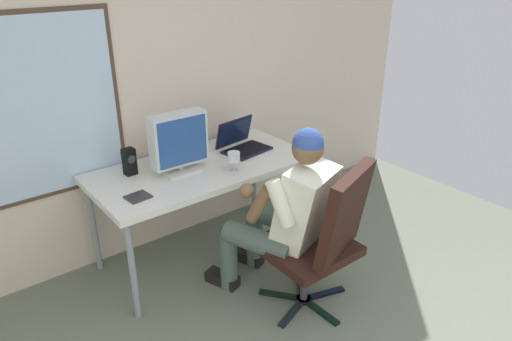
# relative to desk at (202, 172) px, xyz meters

# --- Properties ---
(wall_rear) EXTENTS (5.57, 0.08, 2.55)m
(wall_rear) POSITION_rel_desk_xyz_m (-0.28, 0.44, 0.58)
(wall_rear) COLOR beige
(wall_rear) RESTS_ON ground
(desk) EXTENTS (1.57, 0.77, 0.75)m
(desk) POSITION_rel_desk_xyz_m (0.00, 0.00, 0.00)
(desk) COLOR gray
(desk) RESTS_ON ground
(office_chair) EXTENTS (0.64, 0.64, 1.02)m
(office_chair) POSITION_rel_desk_xyz_m (0.26, -0.99, -0.13)
(office_chair) COLOR black
(office_chair) RESTS_ON ground
(person_seated) EXTENTS (0.68, 0.90, 1.22)m
(person_seated) POSITION_rel_desk_xyz_m (0.17, -0.71, -0.06)
(person_seated) COLOR #455751
(person_seated) RESTS_ON ground
(crt_monitor) EXTENTS (0.40, 0.20, 0.42)m
(crt_monitor) POSITION_rel_desk_xyz_m (-0.17, 0.00, 0.28)
(crt_monitor) COLOR beige
(crt_monitor) RESTS_ON desk
(laptop) EXTENTS (0.38, 0.33, 0.23)m
(laptop) POSITION_rel_desk_xyz_m (0.41, 0.08, 0.12)
(laptop) COLOR black
(laptop) RESTS_ON desk
(wine_glass) EXTENTS (0.09, 0.09, 0.14)m
(wine_glass) POSITION_rel_desk_xyz_m (0.13, -0.21, 0.15)
(wine_glass) COLOR silver
(wine_glass) RESTS_ON desk
(desk_speaker) EXTENTS (0.08, 0.08, 0.19)m
(desk_speaker) POSITION_rel_desk_xyz_m (-0.46, 0.17, 0.15)
(desk_speaker) COLOR black
(desk_speaker) RESTS_ON desk
(cd_case) EXTENTS (0.15, 0.14, 0.01)m
(cd_case) POSITION_rel_desk_xyz_m (-0.57, -0.17, 0.06)
(cd_case) COLOR #2D2C30
(cd_case) RESTS_ON desk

